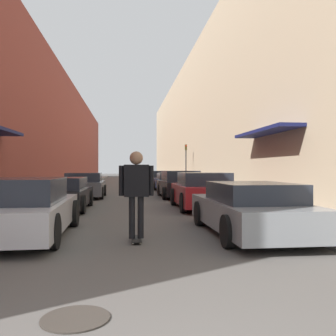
{
  "coord_description": "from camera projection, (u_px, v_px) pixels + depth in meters",
  "views": [
    {
      "loc": [
        -0.26,
        -1.67,
        1.54
      ],
      "look_at": [
        1.29,
        12.25,
        1.54
      ],
      "focal_mm": 40.0,
      "sensor_mm": 36.0,
      "label": 1
    }
  ],
  "objects": [
    {
      "name": "ground",
      "position": [
        130.0,
        188.0,
        28.65
      ],
      "size": [
        149.25,
        149.25,
        0.0
      ],
      "primitive_type": "plane",
      "color": "#4C4947"
    },
    {
      "name": "curb_strip_left",
      "position": [
        81.0,
        184.0,
        34.9
      ],
      "size": [
        1.8,
        67.84,
        0.12
      ],
      "color": "gray",
      "rests_on": "ground"
    },
    {
      "name": "curb_strip_right",
      "position": [
        176.0,
        183.0,
        35.89
      ],
      "size": [
        1.8,
        67.84,
        0.12
      ],
      "color": "gray",
      "rests_on": "ground"
    },
    {
      "name": "building_row_left",
      "position": [
        49.0,
        132.0,
        34.58
      ],
      "size": [
        4.9,
        67.84,
        9.69
      ],
      "color": "brown",
      "rests_on": "ground"
    },
    {
      "name": "building_row_right",
      "position": [
        205.0,
        123.0,
        36.21
      ],
      "size": [
        4.9,
        67.84,
        11.75
      ],
      "color": "tan",
      "rests_on": "ground"
    },
    {
      "name": "parked_car_left_0",
      "position": [
        21.0,
        209.0,
        8.26
      ],
      "size": [
        2.08,
        4.63,
        1.31
      ],
      "color": "#B7B7BC",
      "rests_on": "ground"
    },
    {
      "name": "parked_car_left_1",
      "position": [
        63.0,
        194.0,
        13.69
      ],
      "size": [
        1.9,
        4.41,
        1.19
      ],
      "color": "black",
      "rests_on": "ground"
    },
    {
      "name": "parked_car_left_2",
      "position": [
        85.0,
        186.0,
        19.33
      ],
      "size": [
        2.07,
        4.01,
        1.29
      ],
      "color": "#515459",
      "rests_on": "ground"
    },
    {
      "name": "parked_car_right_0",
      "position": [
        250.0,
        209.0,
        8.61
      ],
      "size": [
        1.99,
        4.61,
        1.2
      ],
      "color": "gray",
      "rests_on": "ground"
    },
    {
      "name": "parked_car_right_1",
      "position": [
        203.0,
        191.0,
        14.12
      ],
      "size": [
        2.07,
        4.34,
        1.36
      ],
      "color": "maroon",
      "rests_on": "ground"
    },
    {
      "name": "parked_car_right_2",
      "position": [
        180.0,
        185.0,
        19.49
      ],
      "size": [
        2.04,
        4.48,
        1.4
      ],
      "color": "black",
      "rests_on": "ground"
    },
    {
      "name": "parked_car_right_3",
      "position": [
        170.0,
        182.0,
        24.44
      ],
      "size": [
        1.87,
        4.27,
        1.22
      ],
      "color": "navy",
      "rests_on": "ground"
    },
    {
      "name": "parked_car_right_4",
      "position": [
        162.0,
        180.0,
        29.13
      ],
      "size": [
        1.89,
        4.04,
        1.32
      ],
      "color": "#515459",
      "rests_on": "ground"
    },
    {
      "name": "skateboarder",
      "position": [
        136.0,
        186.0,
        7.78
      ],
      "size": [
        0.72,
        0.78,
        1.88
      ],
      "color": "black",
      "rests_on": "ground"
    },
    {
      "name": "manhole_cover",
      "position": [
        75.0,
        318.0,
        3.79
      ],
      "size": [
        0.7,
        0.7,
        0.02
      ],
      "color": "#332D28",
      "rests_on": "ground"
    },
    {
      "name": "traffic_light",
      "position": [
        186.0,
        160.0,
        31.07
      ],
      "size": [
        0.16,
        0.22,
        3.38
      ],
      "color": "#2D2D2D",
      "rests_on": "curb_strip_right"
    }
  ]
}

